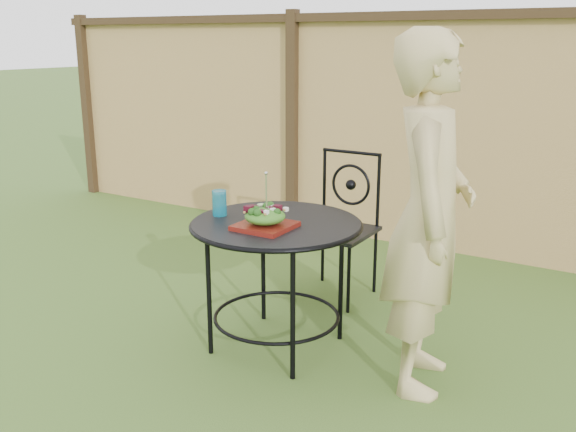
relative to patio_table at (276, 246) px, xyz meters
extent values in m
plane|color=#2F4C18|center=(0.15, -0.07, -0.59)|extent=(60.00, 60.00, 0.00)
cube|color=tan|center=(0.15, 2.13, 0.31)|extent=(8.00, 0.05, 1.80)
cube|color=black|center=(0.15, 2.08, 1.24)|extent=(8.00, 0.07, 0.07)
cube|color=black|center=(-3.75, 2.08, 0.36)|extent=(0.09, 0.09, 1.90)
cube|color=black|center=(-1.15, 2.08, 0.36)|extent=(0.09, 0.09, 1.90)
cylinder|color=black|center=(0.00, 0.00, 0.13)|extent=(0.90, 0.90, 0.02)
torus|color=black|center=(0.00, 0.00, 0.12)|extent=(0.92, 0.92, 0.02)
torus|color=black|center=(0.00, 0.00, -0.41)|extent=(0.70, 0.70, 0.02)
cylinder|color=black|center=(0.26, 0.26, -0.23)|extent=(0.03, 0.03, 0.71)
cylinder|color=black|center=(-0.26, 0.26, -0.23)|extent=(0.03, 0.03, 0.71)
cylinder|color=black|center=(-0.26, -0.26, -0.23)|extent=(0.03, 0.03, 0.71)
cylinder|color=black|center=(0.26, -0.26, -0.23)|extent=(0.03, 0.03, 0.71)
cube|color=black|center=(-0.06, 0.82, -0.14)|extent=(0.46, 0.46, 0.03)
cylinder|color=black|center=(-0.06, 1.03, 0.35)|extent=(0.42, 0.02, 0.02)
torus|color=black|center=(-0.06, 1.03, 0.13)|extent=(0.28, 0.02, 0.28)
cylinder|color=black|center=(-0.26, 0.62, -0.37)|extent=(0.02, 0.02, 0.44)
cylinder|color=black|center=(0.14, 0.62, -0.37)|extent=(0.02, 0.02, 0.44)
cylinder|color=black|center=(-0.26, 1.02, -0.37)|extent=(0.02, 0.02, 0.44)
cylinder|color=black|center=(0.14, 1.02, -0.37)|extent=(0.02, 0.02, 0.44)
cylinder|color=black|center=(-0.26, 1.03, 0.11)|extent=(0.02, 0.02, 0.50)
cylinder|color=black|center=(0.14, 1.03, 0.11)|extent=(0.02, 0.02, 0.50)
imported|color=tan|center=(0.81, 0.07, 0.27)|extent=(0.56, 0.71, 1.72)
cube|color=#460E0A|center=(0.02, -0.13, 0.15)|extent=(0.27, 0.27, 0.02)
ellipsoid|color=#235614|center=(0.02, -0.13, 0.20)|extent=(0.21, 0.21, 0.08)
cylinder|color=silver|center=(0.03, -0.13, 0.33)|extent=(0.01, 0.01, 0.18)
cylinder|color=#0B6681|center=(-0.33, -0.05, 0.21)|extent=(0.08, 0.08, 0.14)
camera|label=1|loc=(1.76, -2.76, 1.08)|focal=40.00mm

